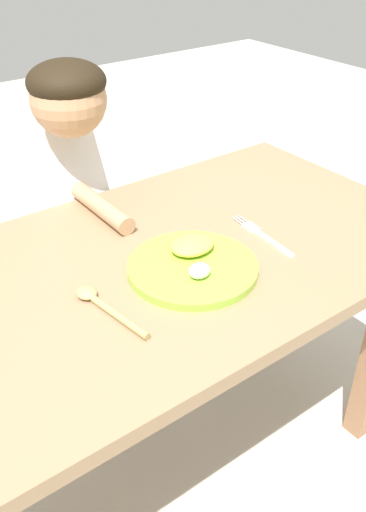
{
  "coord_description": "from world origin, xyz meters",
  "views": [
    {
      "loc": [
        -0.52,
        -0.83,
        1.36
      ],
      "look_at": [
        0.06,
        -0.05,
        0.73
      ],
      "focal_mm": 38.65,
      "sensor_mm": 36.0,
      "label": 1
    }
  ],
  "objects_px": {
    "fork": "(262,235)",
    "person": "(70,220)",
    "plate": "(193,264)",
    "spoon": "(102,305)"
  },
  "relations": [
    {
      "from": "plate",
      "to": "spoon",
      "type": "relative_size",
      "value": 1.35
    },
    {
      "from": "spoon",
      "to": "person",
      "type": "bearing_deg",
      "value": -27.62
    },
    {
      "from": "plate",
      "to": "spoon",
      "type": "distance_m",
      "value": 0.22
    },
    {
      "from": "plate",
      "to": "spoon",
      "type": "bearing_deg",
      "value": -179.67
    },
    {
      "from": "fork",
      "to": "person",
      "type": "bearing_deg",
      "value": 30.94
    },
    {
      "from": "spoon",
      "to": "person",
      "type": "relative_size",
      "value": 0.19
    },
    {
      "from": "fork",
      "to": "spoon",
      "type": "distance_m",
      "value": 0.43
    },
    {
      "from": "plate",
      "to": "person",
      "type": "xyz_separation_m",
      "value": [
        -0.04,
        0.52,
        -0.12
      ]
    },
    {
      "from": "plate",
      "to": "fork",
      "type": "bearing_deg",
      "value": 2.81
    },
    {
      "from": "fork",
      "to": "plate",
      "type": "bearing_deg",
      "value": 97.79
    }
  ]
}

